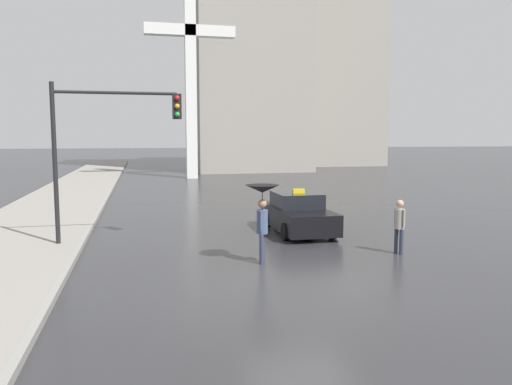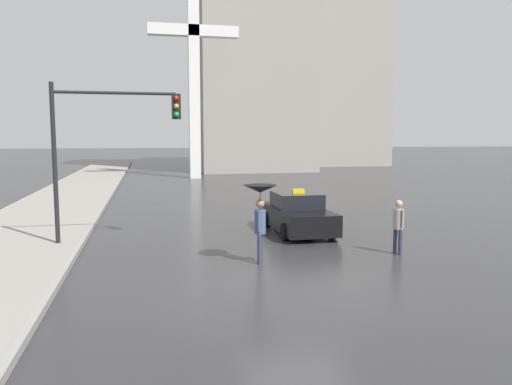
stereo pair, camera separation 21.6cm
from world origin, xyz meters
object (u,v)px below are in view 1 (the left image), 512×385
taxi (298,214)px  pedestrian_man (399,222)px  traffic_light (109,132)px  pedestrian_with_umbrella (262,203)px  monument_cross (190,63)px

taxi → pedestrian_man: pedestrian_man is taller
taxi → traffic_light: (-6.52, -0.89, 2.97)m
taxi → traffic_light: traffic_light is taller
pedestrian_man → taxi: bearing=-167.9°
traffic_light → pedestrian_with_umbrella: bearing=-37.9°
traffic_light → monument_cross: (5.15, 26.04, 5.98)m
monument_cross → traffic_light: bearing=-101.2°
taxi → pedestrian_with_umbrella: 4.87m
traffic_light → monument_cross: monument_cross is taller
pedestrian_with_umbrella → monument_cross: 30.35m
pedestrian_man → monument_cross: size_ratio=0.10×
taxi → traffic_light: size_ratio=0.80×
traffic_light → monument_cross: 27.20m
monument_cross → taxi: bearing=-86.9°
taxi → traffic_light: bearing=7.8°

